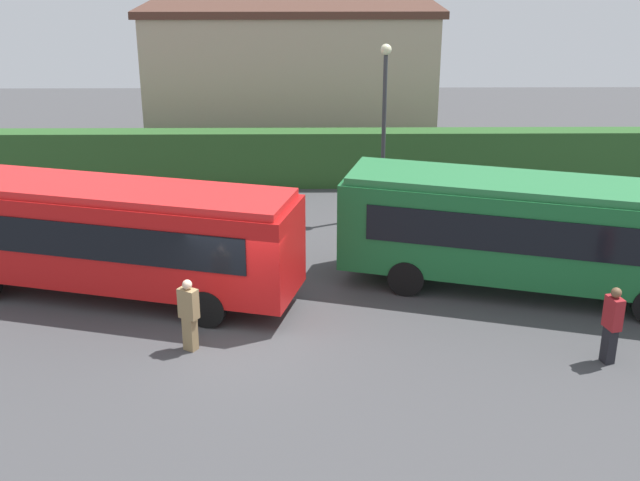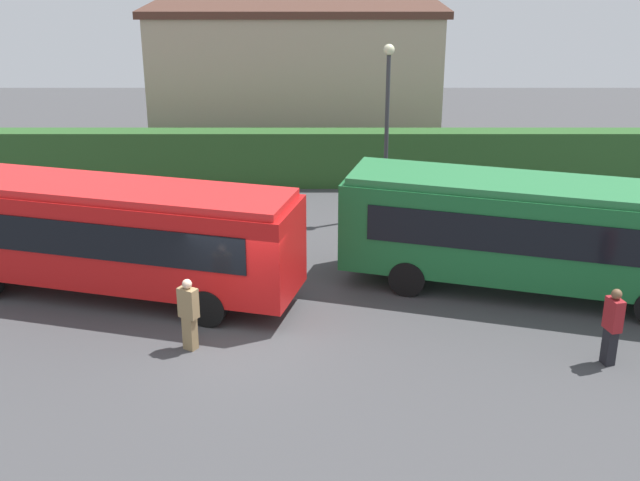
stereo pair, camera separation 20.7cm
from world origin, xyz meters
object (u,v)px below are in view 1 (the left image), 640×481
at_px(person_center, 189,313).
at_px(bus_green, 532,229).
at_px(bus_red, 106,233).
at_px(lamppost, 384,113).
at_px(person_left, 31,226).
at_px(person_right, 612,323).

bearing_deg(person_center, bus_green, -39.09).
xyz_separation_m(bus_red, bus_green, (11.42, 0.10, 0.02)).
bearing_deg(bus_green, lamppost, 135.77).
bearing_deg(lamppost, person_left, -163.38).
distance_m(bus_green, person_center, 9.44).
xyz_separation_m(bus_red, person_center, (2.57, -3.09, -0.86)).
distance_m(person_center, lamppost, 11.14).
distance_m(bus_red, bus_green, 11.42).
bearing_deg(person_left, bus_green, -51.55).
bearing_deg(bus_green, bus_red, -163.23).
bearing_deg(bus_red, bus_green, -164.48).
xyz_separation_m(person_center, person_right, (9.80, -0.71, 0.04)).
height_order(person_left, person_center, person_center).
height_order(bus_red, lamppost, lamppost).
xyz_separation_m(bus_red, lamppost, (7.91, 6.31, 1.83)).
xyz_separation_m(person_right, lamppost, (-4.47, 10.11, 2.64)).
relative_size(bus_red, person_center, 5.83).
relative_size(bus_red, bus_green, 1.01).
height_order(bus_red, person_right, bus_red).
distance_m(person_left, lamppost, 11.77).
bearing_deg(person_left, bus_red, -84.82).
relative_size(bus_green, person_left, 6.01).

